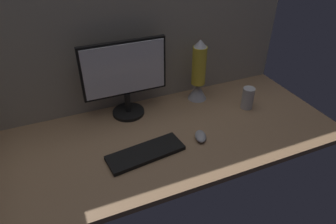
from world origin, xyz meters
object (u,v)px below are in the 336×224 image
Objects in this scene: monitor at (125,75)px; mouse at (201,136)px; mug_steel at (248,98)px; lava_lamp at (198,75)px; keyboard at (146,153)px.

monitor reaches higher than mouse.
mug_steel is (66.12, -21.57, -17.66)cm from monitor.
monitor is 4.79× the size of mouse.
mug_steel is 0.34× the size of lava_lamp.
mouse is 0.25× the size of lava_lamp.
mouse is (29.60, 0.23, 0.70)cm from keyboard.
mug_steel is at bearing 6.27° from keyboard.
monitor reaches higher than mug_steel.
keyboard is at bearing -166.92° from mug_steel.
mouse is at bearing -158.05° from mug_steel.
mouse is at bearing -6.38° from keyboard.
lava_lamp is (46.56, 36.65, 14.81)cm from keyboard.
mouse is 42.58cm from lava_lamp.
monitor reaches higher than keyboard.
lava_lamp reaches higher than mouse.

